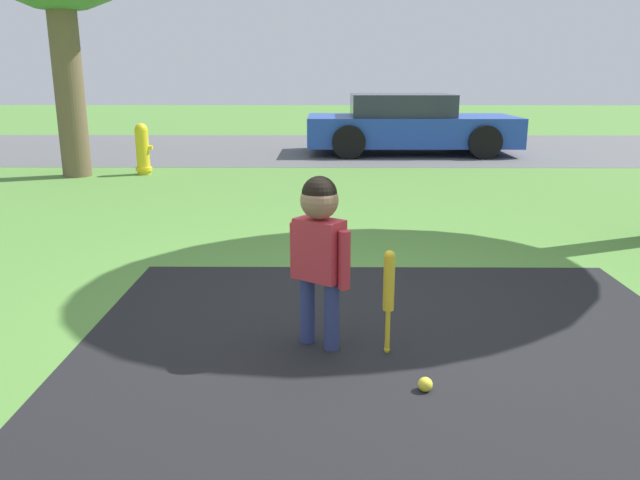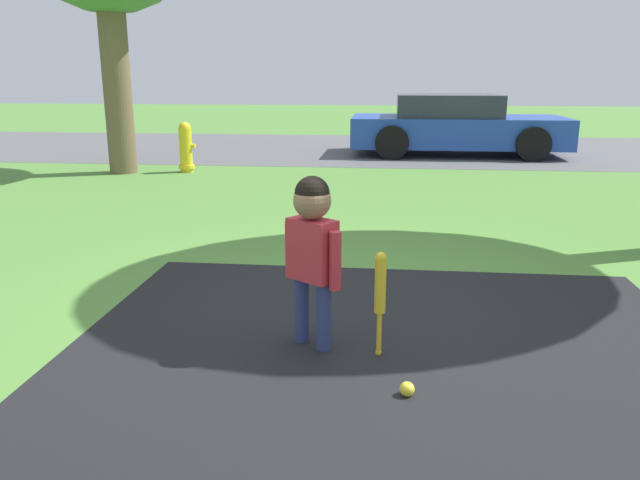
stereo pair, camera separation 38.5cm
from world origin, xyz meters
name	(u,v)px [view 1 (the left image)]	position (x,y,z in m)	size (l,w,h in m)	color
ground_plane	(352,312)	(0.00, 0.00, 0.00)	(60.00, 60.00, 0.00)	#518438
street_strip	(334,148)	(0.00, 9.79, 0.00)	(40.00, 6.00, 0.01)	#59595B
child	(319,238)	(-0.21, -0.55, 0.66)	(0.35, 0.29, 1.01)	navy
baseball_bat	(389,287)	(0.18, -0.64, 0.40)	(0.06, 0.06, 0.61)	yellow
sports_ball	(425,384)	(0.33, -1.10, 0.04)	(0.08, 0.08, 0.08)	yellow
fire_hydrant	(143,149)	(-3.11, 6.03, 0.40)	(0.29, 0.26, 0.82)	yellow
parked_car	(408,125)	(1.51, 8.90, 0.57)	(4.17, 2.05, 1.19)	#2347AD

